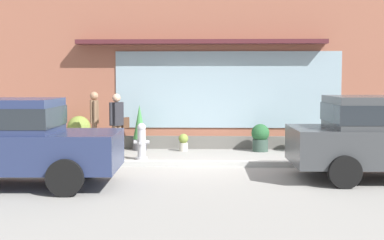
# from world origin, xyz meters

# --- Properties ---
(ground_plane) EXTENTS (60.00, 60.00, 0.00)m
(ground_plane) POSITION_xyz_m (0.00, 0.00, 0.00)
(ground_plane) COLOR gray
(curb_strip) EXTENTS (14.00, 0.24, 0.12)m
(curb_strip) POSITION_xyz_m (0.00, -0.20, 0.06)
(curb_strip) COLOR #B2B2AD
(curb_strip) RESTS_ON ground_plane
(storefront) EXTENTS (14.00, 0.81, 5.08)m
(storefront) POSITION_xyz_m (0.01, 3.19, 2.49)
(storefront) COLOR #935642
(storefront) RESTS_ON ground_plane
(fire_hydrant) EXTENTS (0.38, 0.34, 0.90)m
(fire_hydrant) POSITION_xyz_m (-1.42, 0.78, 0.44)
(fire_hydrant) COLOR #B2B2B7
(fire_hydrant) RESTS_ON ground_plane
(pedestrian_with_handbag) EXTENTS (0.45, 0.60, 1.61)m
(pedestrian_with_handbag) POSITION_xyz_m (-2.12, 1.41, 0.93)
(pedestrian_with_handbag) COLOR brown
(pedestrian_with_handbag) RESTS_ON ground_plane
(pedestrian_passerby) EXTENTS (0.28, 0.44, 1.65)m
(pedestrian_passerby) POSITION_xyz_m (-2.80, 1.78, 0.96)
(pedestrian_passerby) COLOR brown
(pedestrian_passerby) RESTS_ON ground_plane
(parked_car_navy) EXTENTS (4.19, 2.07, 1.62)m
(parked_car_navy) POSITION_xyz_m (-3.57, -2.66, 0.91)
(parked_car_navy) COLOR navy
(parked_car_navy) RESTS_ON ground_plane
(potted_plant_near_hydrant) EXTENTS (0.40, 0.40, 1.27)m
(potted_plant_near_hydrant) POSITION_xyz_m (-1.70, 2.57, 0.61)
(potted_plant_near_hydrant) COLOR #4C4C51
(potted_plant_near_hydrant) RESTS_ON ground_plane
(potted_plant_by_entrance) EXTENTS (0.27, 0.27, 0.48)m
(potted_plant_by_entrance) POSITION_xyz_m (-0.47, 2.41, 0.25)
(potted_plant_by_entrance) COLOR #B7B2A3
(potted_plant_by_entrance) RESTS_ON ground_plane
(potted_plant_window_right) EXTENTS (0.40, 0.40, 0.58)m
(potted_plant_window_right) POSITION_xyz_m (-4.14, 2.28, 0.30)
(potted_plant_window_right) COLOR #33473D
(potted_plant_window_right) RESTS_ON ground_plane
(potted_plant_corner_tall) EXTENTS (0.49, 0.49, 0.76)m
(potted_plant_corner_tall) POSITION_xyz_m (1.64, 2.42, 0.40)
(potted_plant_corner_tall) COLOR #33473D
(potted_plant_corner_tall) RESTS_ON ground_plane
(potted_plant_doorstep) EXTENTS (0.43, 0.43, 0.58)m
(potted_plant_doorstep) POSITION_xyz_m (2.59, 2.46, 0.31)
(potted_plant_doorstep) COLOR #4C4C51
(potted_plant_doorstep) RESTS_ON ground_plane
(potted_plant_window_center) EXTENTS (0.65, 0.65, 0.95)m
(potted_plant_window_center) POSITION_xyz_m (-3.43, 2.69, 0.54)
(potted_plant_window_center) COLOR #33473D
(potted_plant_window_center) RESTS_ON ground_plane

